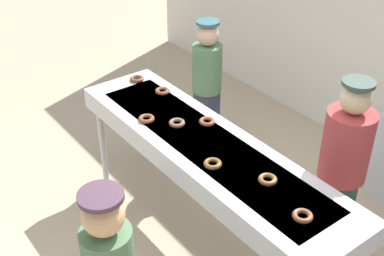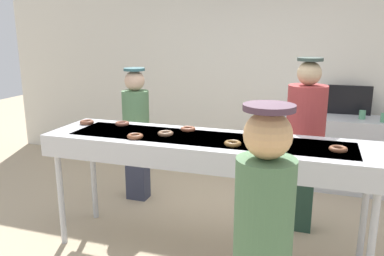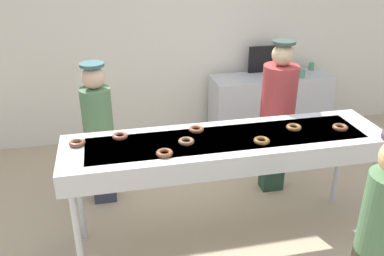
{
  "view_description": "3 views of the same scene",
  "coord_description": "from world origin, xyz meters",
  "px_view_note": "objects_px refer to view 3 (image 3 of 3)",
  "views": [
    {
      "loc": [
        2.57,
        -2.1,
        3.31
      ],
      "look_at": [
        -0.3,
        0.08,
        1.03
      ],
      "focal_mm": 47.5,
      "sensor_mm": 36.0,
      "label": 1
    },
    {
      "loc": [
        0.88,
        -3.07,
        1.95
      ],
      "look_at": [
        -0.18,
        0.13,
        1.11
      ],
      "focal_mm": 36.58,
      "sensor_mm": 36.0,
      "label": 2
    },
    {
      "loc": [
        -0.97,
        -3.02,
        2.63
      ],
      "look_at": [
        -0.29,
        0.1,
        1.14
      ],
      "focal_mm": 38.19,
      "sensor_mm": 36.0,
      "label": 3
    }
  ],
  "objects_px": {
    "chocolate_donut_6": "(340,127)",
    "paper_cup_0": "(302,74)",
    "chocolate_donut_1": "(77,143)",
    "chocolate_donut_5": "(186,141)",
    "chocolate_donut_2": "(262,141)",
    "chocolate_donut_4": "(294,127)",
    "fryer_conveyor": "(227,148)",
    "chocolate_donut_7": "(120,136)",
    "prep_counter": "(269,107)",
    "worker_assistant": "(99,129)",
    "menu_display": "(267,59)",
    "paper_cup_1": "(311,66)",
    "worker_baker": "(278,108)",
    "chocolate_donut_0": "(196,129)",
    "chocolate_donut_3": "(164,153)",
    "customer_waiting": "(381,235)",
    "paper_cup_2": "(283,73)"
  },
  "relations": [
    {
      "from": "prep_counter",
      "to": "paper_cup_2",
      "type": "distance_m",
      "value": 0.53
    },
    {
      "from": "chocolate_donut_7",
      "to": "menu_display",
      "type": "distance_m",
      "value": 2.94
    },
    {
      "from": "paper_cup_1",
      "to": "chocolate_donut_2",
      "type": "bearing_deg",
      "value": -125.61
    },
    {
      "from": "worker_baker",
      "to": "paper_cup_1",
      "type": "xyz_separation_m",
      "value": [
        1.12,
        1.43,
        -0.03
      ]
    },
    {
      "from": "chocolate_donut_7",
      "to": "customer_waiting",
      "type": "bearing_deg",
      "value": -42.6
    },
    {
      "from": "chocolate_donut_7",
      "to": "menu_display",
      "type": "xyz_separation_m",
      "value": [
        2.15,
        2.01,
        0.02
      ]
    },
    {
      "from": "customer_waiting",
      "to": "fryer_conveyor",
      "type": "bearing_deg",
      "value": 130.24
    },
    {
      "from": "chocolate_donut_1",
      "to": "chocolate_donut_4",
      "type": "xyz_separation_m",
      "value": [
        1.9,
        -0.1,
        0.0
      ]
    },
    {
      "from": "chocolate_donut_6",
      "to": "paper_cup_2",
      "type": "relative_size",
      "value": 1.29
    },
    {
      "from": "menu_display",
      "to": "chocolate_donut_5",
      "type": "bearing_deg",
      "value": -125.78
    },
    {
      "from": "chocolate_donut_5",
      "to": "worker_assistant",
      "type": "distance_m",
      "value": 1.19
    },
    {
      "from": "chocolate_donut_3",
      "to": "paper_cup_2",
      "type": "height_order",
      "value": "chocolate_donut_3"
    },
    {
      "from": "fryer_conveyor",
      "to": "worker_assistant",
      "type": "xyz_separation_m",
      "value": [
        -1.1,
        0.88,
        -0.11
      ]
    },
    {
      "from": "worker_assistant",
      "to": "menu_display",
      "type": "xyz_separation_m",
      "value": [
        2.34,
        1.32,
        0.24
      ]
    },
    {
      "from": "chocolate_donut_2",
      "to": "chocolate_donut_7",
      "type": "bearing_deg",
      "value": 163.5
    },
    {
      "from": "customer_waiting",
      "to": "menu_display",
      "type": "bearing_deg",
      "value": 92.79
    },
    {
      "from": "chocolate_donut_6",
      "to": "paper_cup_0",
      "type": "height_order",
      "value": "chocolate_donut_6"
    },
    {
      "from": "chocolate_donut_2",
      "to": "chocolate_donut_4",
      "type": "distance_m",
      "value": 0.43
    },
    {
      "from": "fryer_conveyor",
      "to": "chocolate_donut_1",
      "type": "bearing_deg",
      "value": 173.85
    },
    {
      "from": "chocolate_donut_0",
      "to": "menu_display",
      "type": "distance_m",
      "value": 2.5
    },
    {
      "from": "fryer_conveyor",
      "to": "worker_assistant",
      "type": "relative_size",
      "value": 1.82
    },
    {
      "from": "chocolate_donut_1",
      "to": "chocolate_donut_2",
      "type": "height_order",
      "value": "same"
    },
    {
      "from": "chocolate_donut_0",
      "to": "paper_cup_1",
      "type": "xyz_separation_m",
      "value": [
        2.13,
        1.96,
        -0.12
      ]
    },
    {
      "from": "chocolate_donut_4",
      "to": "customer_waiting",
      "type": "bearing_deg",
      "value": -88.97
    },
    {
      "from": "chocolate_donut_5",
      "to": "customer_waiting",
      "type": "bearing_deg",
      "value": -49.88
    },
    {
      "from": "prep_counter",
      "to": "menu_display",
      "type": "relative_size",
      "value": 3.08
    },
    {
      "from": "prep_counter",
      "to": "paper_cup_0",
      "type": "bearing_deg",
      "value": -19.72
    },
    {
      "from": "fryer_conveyor",
      "to": "worker_baker",
      "type": "distance_m",
      "value": 1.05
    },
    {
      "from": "worker_baker",
      "to": "paper_cup_1",
      "type": "distance_m",
      "value": 1.82
    },
    {
      "from": "chocolate_donut_3",
      "to": "chocolate_donut_7",
      "type": "distance_m",
      "value": 0.51
    },
    {
      "from": "worker_assistant",
      "to": "menu_display",
      "type": "distance_m",
      "value": 2.7
    },
    {
      "from": "chocolate_donut_7",
      "to": "prep_counter",
      "type": "height_order",
      "value": "chocolate_donut_7"
    },
    {
      "from": "chocolate_donut_2",
      "to": "chocolate_donut_0",
      "type": "bearing_deg",
      "value": 145.36
    },
    {
      "from": "chocolate_donut_0",
      "to": "chocolate_donut_1",
      "type": "xyz_separation_m",
      "value": [
        -1.03,
        -0.05,
        0.0
      ]
    },
    {
      "from": "paper_cup_2",
      "to": "menu_display",
      "type": "height_order",
      "value": "menu_display"
    },
    {
      "from": "chocolate_donut_7",
      "to": "paper_cup_0",
      "type": "bearing_deg",
      "value": 33.33
    },
    {
      "from": "chocolate_donut_6",
      "to": "paper_cup_1",
      "type": "height_order",
      "value": "chocolate_donut_6"
    },
    {
      "from": "chocolate_donut_3",
      "to": "customer_waiting",
      "type": "xyz_separation_m",
      "value": [
        1.24,
        -1.05,
        -0.18
      ]
    },
    {
      "from": "chocolate_donut_7",
      "to": "worker_baker",
      "type": "xyz_separation_m",
      "value": [
        1.68,
        0.52,
        -0.09
      ]
    },
    {
      "from": "fryer_conveyor",
      "to": "paper_cup_0",
      "type": "distance_m",
      "value": 2.46
    },
    {
      "from": "chocolate_donut_3",
      "to": "chocolate_donut_4",
      "type": "bearing_deg",
      "value": 10.88
    },
    {
      "from": "chocolate_donut_4",
      "to": "chocolate_donut_0",
      "type": "bearing_deg",
      "value": 170.44
    },
    {
      "from": "chocolate_donut_1",
      "to": "chocolate_donut_5",
      "type": "height_order",
      "value": "same"
    },
    {
      "from": "customer_waiting",
      "to": "paper_cup_1",
      "type": "bearing_deg",
      "value": 82.27
    },
    {
      "from": "chocolate_donut_0",
      "to": "paper_cup_0",
      "type": "bearing_deg",
      "value": 41.99
    },
    {
      "from": "chocolate_donut_2",
      "to": "chocolate_donut_1",
      "type": "bearing_deg",
      "value": 169.27
    },
    {
      "from": "chocolate_donut_2",
      "to": "worker_baker",
      "type": "height_order",
      "value": "worker_baker"
    },
    {
      "from": "chocolate_donut_3",
      "to": "paper_cup_2",
      "type": "xyz_separation_m",
      "value": [
        1.97,
        2.15,
        -0.12
      ]
    },
    {
      "from": "fryer_conveyor",
      "to": "chocolate_donut_7",
      "type": "distance_m",
      "value": 0.93
    },
    {
      "from": "chocolate_donut_7",
      "to": "paper_cup_0",
      "type": "relative_size",
      "value": 1.29
    }
  ]
}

